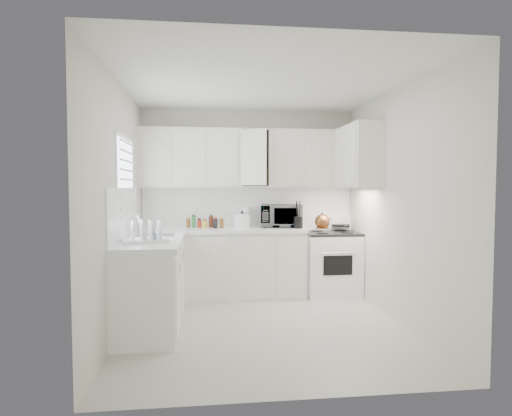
{
  "coord_description": "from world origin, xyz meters",
  "views": [
    {
      "loc": [
        -0.61,
        -4.53,
        1.52
      ],
      "look_at": [
        0.0,
        0.7,
        1.25
      ],
      "focal_mm": 30.18,
      "sensor_mm": 36.0,
      "label": 1
    }
  ],
  "objects": [
    {
      "name": "backsplash_back",
      "position": [
        0.0,
        1.59,
        1.23
      ],
      "size": [
        2.98,
        0.02,
        0.55
      ],
      "primitive_type": "cube",
      "color": "white",
      "rests_on": "wall_back"
    },
    {
      "name": "stove",
      "position": [
        1.13,
        1.26,
        0.56
      ],
      "size": [
        0.73,
        0.6,
        1.12
      ],
      "primitive_type": null,
      "rotation": [
        0.0,
        0.0,
        -0.01
      ],
      "color": "white",
      "rests_on": "floor"
    },
    {
      "name": "countertop_back",
      "position": [
        -0.39,
        1.29,
        0.93
      ],
      "size": [
        2.24,
        0.64,
        0.05
      ],
      "primitive_type": "cube",
      "color": "silver",
      "rests_on": "lower_cabinets_back"
    },
    {
      "name": "sauce_right_2",
      "position": [
        0.69,
        1.46,
        1.05
      ],
      "size": [
        0.06,
        0.06,
        0.19
      ],
      "primitive_type": "cylinder",
      "color": "#4E2016",
      "rests_on": "countertop_back"
    },
    {
      "name": "ceiling",
      "position": [
        0.0,
        0.0,
        2.6
      ],
      "size": [
        3.2,
        3.2,
        0.0
      ],
      "primitive_type": "plane",
      "rotation": [
        3.14,
        0.0,
        0.0
      ],
      "color": "white",
      "rests_on": "ground"
    },
    {
      "name": "spice_left_6",
      "position": [
        -0.4,
        1.42,
        1.02
      ],
      "size": [
        0.06,
        0.06,
        0.13
      ],
      "primitive_type": "cylinder",
      "color": "brown",
      "rests_on": "countertop_back"
    },
    {
      "name": "dish_rack",
      "position": [
        -1.23,
        -0.07,
        1.07
      ],
      "size": [
        0.51,
        0.42,
        0.24
      ],
      "primitive_type": null,
      "rotation": [
        0.0,
        0.0,
        0.22
      ],
      "color": "white",
      "rests_on": "countertop_left"
    },
    {
      "name": "wall_left",
      "position": [
        -1.5,
        0.0,
        1.3
      ],
      "size": [
        0.0,
        3.2,
        3.2
      ],
      "primitive_type": "plane",
      "rotation": [
        1.57,
        0.0,
        1.57
      ],
      "color": "silver",
      "rests_on": "ground"
    },
    {
      "name": "floor",
      "position": [
        0.0,
        0.0,
        0.0
      ],
      "size": [
        3.2,
        3.2,
        0.0
      ],
      "primitive_type": "plane",
      "color": "beige",
      "rests_on": "ground"
    },
    {
      "name": "spice_left_1",
      "position": [
        -0.78,
        1.33,
        1.02
      ],
      "size": [
        0.06,
        0.06,
        0.13
      ],
      "primitive_type": "cylinder",
      "color": "#297B39",
      "rests_on": "countertop_back"
    },
    {
      "name": "tea_kettle",
      "position": [
        0.95,
        1.1,
        1.06
      ],
      "size": [
        0.31,
        0.29,
        0.23
      ],
      "primitive_type": null,
      "rotation": [
        0.0,
        0.0,
        -0.42
      ],
      "color": "brown",
      "rests_on": "stove"
    },
    {
      "name": "spice_left_5",
      "position": [
        -0.47,
        1.33,
        1.02
      ],
      "size": [
        0.06,
        0.06,
        0.13
      ],
      "primitive_type": "cylinder",
      "color": "black",
      "rests_on": "countertop_back"
    },
    {
      "name": "wall_back",
      "position": [
        0.0,
        1.6,
        1.3
      ],
      "size": [
        3.0,
        0.0,
        3.0
      ],
      "primitive_type": "plane",
      "rotation": [
        1.57,
        0.0,
        0.0
      ],
      "color": "silver",
      "rests_on": "ground"
    },
    {
      "name": "sauce_right_0",
      "position": [
        0.58,
        1.46,
        1.05
      ],
      "size": [
        0.06,
        0.06,
        0.19
      ],
      "primitive_type": "cylinder",
      "color": "#BA3218",
      "rests_on": "countertop_back"
    },
    {
      "name": "upper_cabinets_right",
      "position": [
        1.33,
        0.82,
        1.5
      ],
      "size": [
        0.33,
        0.9,
        0.8
      ],
      "primitive_type": null,
      "color": "beige",
      "rests_on": "wall_right"
    },
    {
      "name": "backsplash_left",
      "position": [
        -1.49,
        0.2,
        1.23
      ],
      "size": [
        0.02,
        1.6,
        0.55
      ],
      "primitive_type": "cube",
      "color": "white",
      "rests_on": "wall_left"
    },
    {
      "name": "paper_towel",
      "position": [
        -0.04,
        1.48,
        1.08
      ],
      "size": [
        0.12,
        0.12,
        0.27
      ],
      "primitive_type": "cylinder",
      "color": "white",
      "rests_on": "countertop_back"
    },
    {
      "name": "frying_pan",
      "position": [
        1.31,
        1.42,
        0.96
      ],
      "size": [
        0.28,
        0.45,
        0.04
      ],
      "primitive_type": null,
      "rotation": [
        0.0,
        0.0,
        0.06
      ],
      "color": "black",
      "rests_on": "stove"
    },
    {
      "name": "sink",
      "position": [
        -1.19,
        0.55,
        1.07
      ],
      "size": [
        0.42,
        0.38,
        0.3
      ],
      "primitive_type": null,
      "color": "gray",
      "rests_on": "countertop_left"
    },
    {
      "name": "microwave",
      "position": [
        0.43,
        1.35,
        1.14
      ],
      "size": [
        0.6,
        0.39,
        0.38
      ],
      "primitive_type": "imported",
      "rotation": [
        0.0,
        0.0,
        -0.14
      ],
      "color": "gray",
      "rests_on": "countertop_back"
    },
    {
      "name": "countertop_left",
      "position": [
        -1.19,
        0.2,
        0.93
      ],
      "size": [
        0.64,
        1.62,
        0.05
      ],
      "primitive_type": "cube",
      "color": "silver",
      "rests_on": "lower_cabinets_left"
    },
    {
      "name": "spice_left_0",
      "position": [
        -0.85,
        1.42,
        1.02
      ],
      "size": [
        0.06,
        0.06,
        0.13
      ],
      "primitive_type": "cylinder",
      "color": "brown",
      "rests_on": "countertop_back"
    },
    {
      "name": "rice_cooker",
      "position": [
        -0.12,
        1.3,
        1.06
      ],
      "size": [
        0.28,
        0.28,
        0.23
      ],
      "primitive_type": null,
      "rotation": [
        0.0,
        0.0,
        0.25
      ],
      "color": "white",
      "rests_on": "countertop_back"
    },
    {
      "name": "utensil_crock",
      "position": [
        0.62,
        1.12,
        1.14
      ],
      "size": [
        0.13,
        0.13,
        0.38
      ],
      "primitive_type": null,
      "rotation": [
        0.0,
        0.0,
        0.06
      ],
      "color": "black",
      "rests_on": "countertop_back"
    },
    {
      "name": "spice_left_4",
      "position": [
        -0.55,
        1.42,
        1.02
      ],
      "size": [
        0.06,
        0.06,
        0.13
      ],
      "primitive_type": "cylinder",
      "color": "#4E2016",
      "rests_on": "countertop_back"
    },
    {
      "name": "spice_left_3",
      "position": [
        -0.62,
        1.33,
        1.02
      ],
      "size": [
        0.06,
        0.06,
        0.13
      ],
      "primitive_type": "cylinder",
      "color": "yellow",
      "rests_on": "countertop_back"
    },
    {
      "name": "upper_cabinets_back",
      "position": [
        0.0,
        1.44,
        1.5
      ],
      "size": [
        3.0,
        0.33,
        0.8
      ],
      "primitive_type": null,
      "color": "beige",
      "rests_on": "wall_back"
    },
    {
      "name": "lower_cabinets_left",
      "position": [
        -1.2,
        0.2,
        0.45
      ],
      "size": [
        0.6,
        1.6,
        0.9
      ],
      "primitive_type": null,
      "color": "beige",
      "rests_on": "floor"
    },
    {
      "name": "lower_cabinets_back",
      "position": [
        -0.39,
        1.3,
        0.45
      ],
      "size": [
        2.22,
        0.6,
        0.9
      ],
      "primitive_type": null,
      "color": "beige",
      "rests_on": "floor"
    },
    {
      "name": "sauce_right_1",
      "position": [
        0.64,
        1.4,
        1.05
      ],
      "size": [
        0.06,
        0.06,
        0.19
      ],
      "primitive_type": "cylinder",
      "color": "yellow",
      "rests_on": "countertop_back"
    },
    {
      "name": "wall_right",
      "position": [
        1.5,
        0.0,
        1.3
      ],
      "size": [
        0.0,
        3.2,
        3.2
      ],
      "primitive_type": "plane",
      "rotation": [
        1.57,
        0.0,
        -1.57
      ],
      "color": "silver",
      "rests_on": "ground"
    },
    {
      "name": "wall_front",
      "position": [
        0.0,
        -1.6,
        1.3
      ],
      "size": [
        3.0,
        0.0,
        3.0
      ],
      "primitive_type": "plane",
      "rotation": [
        -1.57,
        0.0,
        0.0
      ],
      "color": "silver",
      "rests_on": "ground"
    },
    {
      "name": "spice_left_2",
      "position": [
        -0.7,
        1.42,
        1.02
      ],
      "size": [
        0.06,
        0.06,
        0.13
      ],
      "primitive_type": "cylinder",
      "color": "#BA3218",
      "rests_on": "countertop_back"
    },
    {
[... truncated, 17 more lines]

